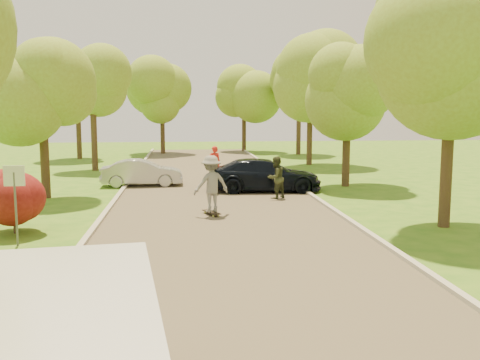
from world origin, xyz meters
name	(u,v)px	position (x,y,z in m)	size (l,w,h in m)	color
ground	(248,286)	(0.00, 0.00, 0.00)	(100.00, 100.00, 0.00)	#346B19
road	(221,213)	(0.00, 8.00, 0.01)	(8.00, 60.00, 0.01)	#4C4438
curb_left	(105,213)	(-4.05, 8.00, 0.06)	(0.18, 60.00, 0.12)	#B2AD9E
curb_right	(332,209)	(4.05, 8.00, 0.06)	(0.18, 60.00, 0.12)	#B2AD9E
street_sign	(15,188)	(-5.80, 4.00, 1.56)	(0.55, 0.06, 2.17)	#59595E
red_shrub	(14,197)	(-6.30, 5.50, 1.10)	(1.70, 1.70, 1.95)	#382619
tree_l_midb	(46,86)	(-6.81, 12.00, 4.59)	(4.30, 4.20, 6.62)	#382619
tree_l_far	(96,78)	(-6.39, 22.00, 5.47)	(4.92, 4.80, 7.79)	#382619
tree_r_mida	(460,46)	(7.02, 5.00, 5.54)	(5.13, 5.00, 7.95)	#382619
tree_r_midb	(352,83)	(6.60, 14.00, 4.88)	(4.51, 4.40, 7.01)	#382619
tree_r_far	(314,76)	(7.23, 24.00, 5.83)	(5.33, 5.20, 8.34)	#382619
tree_bg_a	(80,86)	(-8.78, 30.00, 5.31)	(5.12, 5.00, 7.72)	#382619
tree_bg_b	(302,86)	(8.22, 32.00, 5.54)	(5.12, 5.00, 7.95)	#382619
tree_bg_c	(164,92)	(-2.79, 34.00, 5.02)	(4.92, 4.80, 7.33)	#382619
tree_bg_d	(247,90)	(4.22, 36.00, 5.31)	(5.12, 5.00, 7.72)	#382619
silver_sedan	(142,173)	(-3.30, 15.12, 0.64)	(1.35, 3.86, 1.27)	#ADADB1
dark_sedan	(265,175)	(2.30, 12.82, 0.73)	(2.05, 5.03, 1.46)	black
longboard	(211,212)	(-0.36, 7.57, 0.11)	(0.63, 1.04, 0.12)	black
skateboarder	(211,184)	(-0.36, 7.57, 1.11)	(1.27, 0.73, 1.96)	slate
person_striped	(214,163)	(0.28, 16.73, 0.89)	(0.65, 0.43, 1.79)	red
person_olive	(276,178)	(2.46, 10.80, 0.87)	(0.85, 0.66, 1.74)	#303620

